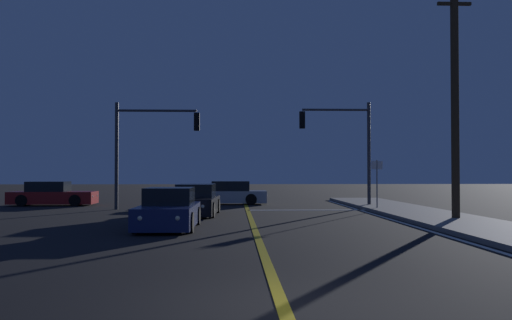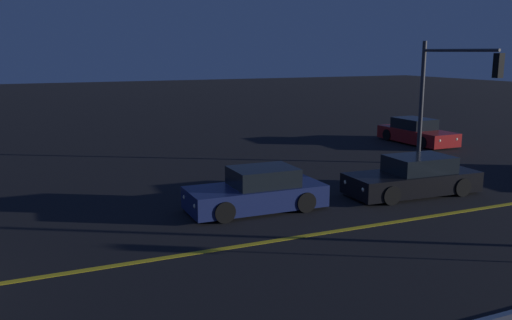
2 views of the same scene
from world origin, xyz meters
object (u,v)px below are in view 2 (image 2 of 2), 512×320
car_distant_tail_red (416,133)px  car_following_oncoming_navy (257,192)px  car_lead_oncoming_black (414,178)px  traffic_signal_far_left (449,84)px

car_distant_tail_red → car_following_oncoming_navy: same height
car_distant_tail_red → car_following_oncoming_navy: bearing=30.8°
car_lead_oncoming_black → car_distant_tail_red: size_ratio=1.02×
car_following_oncoming_navy → traffic_signal_far_left: traffic_signal_far_left is taller
traffic_signal_far_left → car_following_oncoming_navy: bearing=-77.4°
car_distant_tail_red → traffic_signal_far_left: traffic_signal_far_left is taller
car_distant_tail_red → traffic_signal_far_left: 7.48m
car_lead_oncoming_black → car_distant_tail_red: same height
car_following_oncoming_navy → car_lead_oncoming_black: bearing=-94.0°
car_lead_oncoming_black → car_following_oncoming_navy: (-0.48, -5.75, -0.00)m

